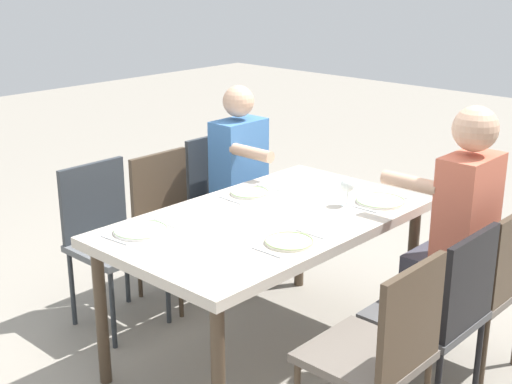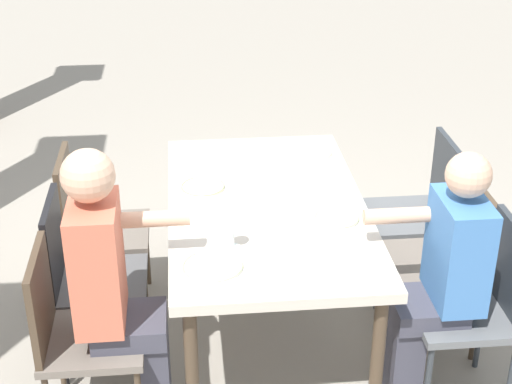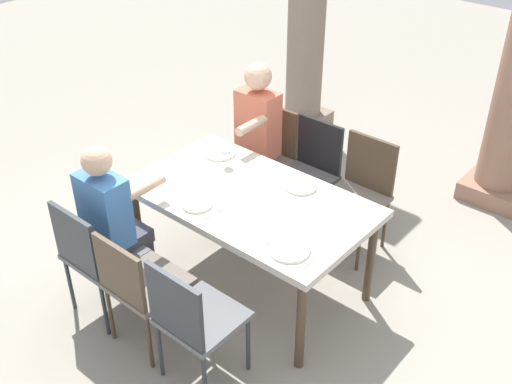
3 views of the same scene
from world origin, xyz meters
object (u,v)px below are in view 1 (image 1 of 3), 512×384
object	(u,v)px
chair_east_south	(108,233)
diner_man_white	(454,228)
chair_east_north	(382,348)
chair_west_north	(486,279)
wine_glass_0	(348,186)
plate_0	(381,201)
plate_1	(250,193)
chair_mid_south	(173,214)
plate_2	(289,241)
chair_west_south	(224,196)
chair_mid_north	(441,308)
plate_3	(141,230)
dining_table	(268,229)
diner_woman_green	(246,181)

from	to	relation	value
chair_east_south	diner_man_white	bearing A→B (deg)	119.53
chair_east_north	chair_east_south	xyz separation A→B (m)	(0.00, -1.80, 0.00)
chair_west_north	wine_glass_0	distance (m)	0.82
plate_0	plate_1	xyz separation A→B (m)	(0.37, -0.60, 0.00)
chair_mid_south	plate_2	world-z (taller)	chair_mid_south
chair_west_south	chair_east_north	distance (m)	2.02
chair_mid_north	plate_3	size ratio (longest dim) A/B	3.54
plate_2	plate_1	bearing A→B (deg)	-122.62
dining_table	chair_east_south	bearing A→B (deg)	-69.67
chair_east_north	plate_0	xyz separation A→B (m)	(-0.89, -0.61, 0.25)
chair_east_north	chair_west_north	bearing A→B (deg)	-179.94
chair_east_north	diner_man_white	world-z (taller)	diner_man_white
plate_0	plate_3	distance (m)	1.27
chair_east_north	diner_woman_green	world-z (taller)	diner_woman_green
chair_west_south	diner_man_white	bearing A→B (deg)	89.90
chair_west_south	wine_glass_0	xyz separation A→B (m)	(0.18, 1.09, 0.34)
chair_mid_south	wine_glass_0	world-z (taller)	wine_glass_0
wine_glass_0	plate_0	bearing A→B (deg)	148.50
chair_east_north	plate_3	distance (m)	1.25
chair_east_south	wine_glass_0	distance (m)	1.36
dining_table	wine_glass_0	size ratio (longest dim) A/B	11.08
chair_east_north	plate_0	size ratio (longest dim) A/B	3.55
chair_west_north	plate_0	distance (m)	0.66
chair_east_north	diner_woman_green	xyz separation A→B (m)	(-0.91, -1.60, 0.14)
diner_woman_green	wine_glass_0	distance (m)	0.93
chair_mid_north	wine_glass_0	size ratio (longest dim) A/B	6.02
chair_mid_north	wine_glass_0	xyz separation A→B (m)	(-0.26, -0.71, 0.35)
chair_west_south	chair_east_south	size ratio (longest dim) A/B	0.99
chair_west_south	plate_1	distance (m)	0.75
diner_woman_green	plate_1	distance (m)	0.56
dining_table	chair_west_south	distance (m)	1.09
chair_west_south	chair_east_north	world-z (taller)	chair_east_north
chair_west_south	diner_man_white	size ratio (longest dim) A/B	0.68
plate_3	chair_east_south	bearing A→B (deg)	-111.00
dining_table	chair_mid_south	xyz separation A→B (m)	(-0.14, -0.90, -0.18)
plate_0	wine_glass_0	world-z (taller)	wine_glass_0
chair_west_north	diner_man_white	distance (m)	0.29
plate_1	chair_east_south	bearing A→B (deg)	-48.20
chair_east_north	plate_1	bearing A→B (deg)	-113.56
plate_0	chair_mid_south	bearing A→B (deg)	-70.61
plate_0	chair_west_south	bearing A→B (deg)	-91.00
dining_table	plate_3	xyz separation A→B (m)	(0.57, -0.30, 0.08)
plate_0	plate_1	size ratio (longest dim) A/B	1.23
chair_mid_north	diner_woman_green	xyz separation A→B (m)	(-0.44, -1.60, 0.15)
diner_man_white	plate_1	xyz separation A→B (m)	(0.38, -1.02, 0.05)
diner_woman_green	chair_mid_north	bearing A→B (deg)	74.73
chair_east_south	diner_man_white	xyz separation A→B (m)	(-0.91, 1.61, 0.19)
plate_0	plate_3	xyz separation A→B (m)	(1.13, -0.59, 0.00)
chair_west_south	plate_0	world-z (taller)	chair_west_south
wine_glass_0	plate_3	bearing A→B (deg)	-27.00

